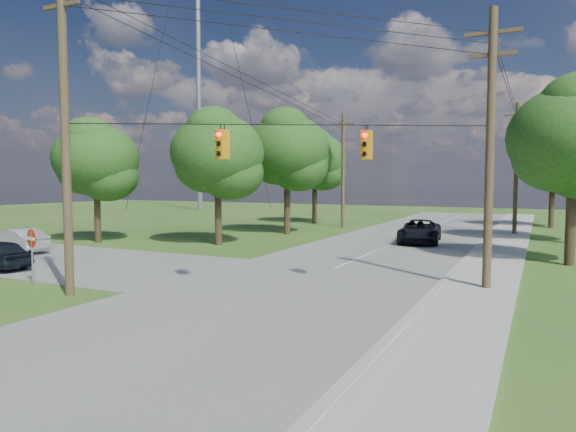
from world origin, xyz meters
The scene contains 20 objects.
ground centered at (0.00, 0.00, 0.00)m, with size 140.00×140.00×0.00m, color #2E551C.
main_road centered at (2.00, 5.00, 0.01)m, with size 10.00×100.00×0.03m, color gray.
sidewalk_east centered at (8.70, 5.00, 0.06)m, with size 2.60×100.00×0.12m, color #ACA9A1.
pole_sw centered at (-4.60, 0.40, 6.23)m, with size 2.00×0.32×12.00m.
pole_ne centered at (8.90, 8.00, 5.47)m, with size 2.00×0.32×10.50m.
pole_north_e centered at (8.90, 30.00, 5.13)m, with size 2.00×0.32×10.00m.
pole_north_w centered at (-5.00, 30.00, 5.13)m, with size 2.00×0.32×10.00m.
power_lines centered at (1.50, 11.54, 9.15)m, with size 13.93×29.62×4.93m.
traffic_signals centered at (2.55, 4.43, 5.50)m, with size 4.91×3.27×1.05m.
radio_mast centered at (-32.00, 46.00, 22.50)m, with size 0.70×0.70×45.00m, color gray.
tree_w_near centered at (-8.00, 15.00, 5.92)m, with size 6.00×6.00×8.40m.
tree_w_mid centered at (-7.00, 23.00, 6.58)m, with size 6.40×6.40×9.22m.
tree_w_far centered at (-9.00, 33.00, 6.25)m, with size 6.00×6.00×8.73m.
tree_e_near centered at (12.00, 16.00, 6.25)m, with size 6.20×6.20×8.81m.
tree_e_mid centered at (12.50, 26.00, 6.91)m, with size 6.60×6.60×9.64m.
tree_e_far centered at (11.50, 38.00, 5.92)m, with size 5.80×5.80×8.32m.
tree_cross_n centered at (-16.00, 12.50, 5.59)m, with size 5.60×5.60×7.91m.
car_cross_silver centered at (-16.18, 6.63, 0.75)m, with size 1.51×4.34×1.43m, color #B0B3B8.
car_main_north centered at (3.50, 21.71, 0.79)m, with size 2.53×5.49×1.52m, color black.
do_not_enter_sign centered at (-7.38, 1.00, 1.65)m, with size 0.74×0.20×2.25m.
Camera 1 is at (10.67, -12.57, 4.18)m, focal length 32.00 mm.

